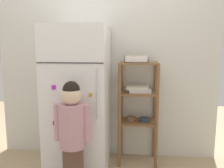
# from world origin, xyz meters

# --- Properties ---
(ground_plane) EXTENTS (6.00, 6.00, 0.00)m
(ground_plane) POSITION_xyz_m (0.00, 0.00, 0.00)
(ground_plane) COLOR tan
(kitchen_wall_back) EXTENTS (2.66, 0.03, 2.07)m
(kitchen_wall_back) POSITION_xyz_m (0.00, 0.37, 1.04)
(kitchen_wall_back) COLOR silver
(kitchen_wall_back) RESTS_ON ground
(refrigerator) EXTENTS (0.66, 0.68, 1.57)m
(refrigerator) POSITION_xyz_m (-0.27, 0.02, 0.79)
(refrigerator) COLOR white
(refrigerator) RESTS_ON ground
(child_standing) EXTENTS (0.34, 0.25, 1.05)m
(child_standing) POSITION_xyz_m (-0.23, -0.44, 0.63)
(child_standing) COLOR brown
(child_standing) RESTS_ON ground
(pantry_shelf_unit) EXTENTS (0.44, 0.33, 1.18)m
(pantry_shelf_unit) POSITION_xyz_m (0.39, 0.18, 0.73)
(pantry_shelf_unit) COLOR brown
(pantry_shelf_unit) RESTS_ON ground
(fruit_bin) EXTENTS (0.26, 0.16, 0.08)m
(fruit_bin) POSITION_xyz_m (0.35, 0.18, 1.21)
(fruit_bin) COLOR white
(fruit_bin) RESTS_ON pantry_shelf_unit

